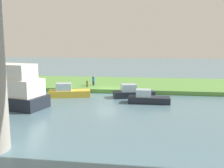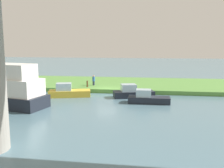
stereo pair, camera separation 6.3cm
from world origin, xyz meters
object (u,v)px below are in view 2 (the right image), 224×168
at_px(houseboat_blue, 148,98).
at_px(mooring_post, 87,84).
at_px(skiff_small, 68,92).
at_px(motorboat_red, 132,93).
at_px(pontoon_yellow, 5,89).
at_px(person_on_bank, 94,80).

bearing_deg(houseboat_blue, mooring_post, -37.11).
relative_size(mooring_post, houseboat_blue, 0.19).
xyz_separation_m(mooring_post, skiff_small, (1.33, 3.96, -0.34)).
height_order(skiff_small, motorboat_red, skiff_small).
distance_m(mooring_post, pontoon_yellow, 11.06).
bearing_deg(pontoon_yellow, person_on_bank, -121.21).
bearing_deg(skiff_small, pontoon_yellow, 48.59).
height_order(houseboat_blue, motorboat_red, motorboat_red).
height_order(mooring_post, motorboat_red, motorboat_red).
bearing_deg(houseboat_blue, pontoon_yellow, 13.41).
height_order(person_on_bank, mooring_post, person_on_bank).
height_order(mooring_post, pontoon_yellow, pontoon_yellow).
bearing_deg(pontoon_yellow, mooring_post, -122.95).
bearing_deg(motorboat_red, mooring_post, -28.47).
relative_size(person_on_bank, pontoon_yellow, 0.15).
xyz_separation_m(person_on_bank, pontoon_yellow, (6.53, 10.77, 0.51)).
bearing_deg(skiff_small, houseboat_blue, 167.79).
distance_m(person_on_bank, mooring_post, 1.62).
distance_m(person_on_bank, houseboat_blue, 10.49).
relative_size(person_on_bank, mooring_post, 1.68).
distance_m(person_on_bank, pontoon_yellow, 12.60).
height_order(skiff_small, houseboat_blue, skiff_small).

